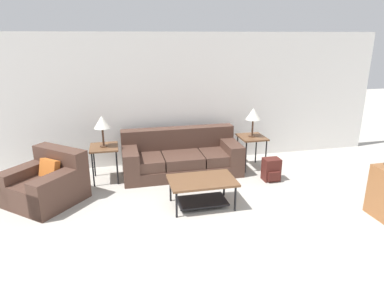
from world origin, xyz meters
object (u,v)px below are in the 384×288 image
at_px(table_lamp_right, 253,115).
at_px(backpack, 271,170).
at_px(couch, 181,158).
at_px(armchair, 47,184).
at_px(table_lamp_left, 102,123).
at_px(side_table_left, 104,150).
at_px(side_table_right, 252,140).
at_px(coffee_table, 202,186).

height_order(table_lamp_right, backpack, table_lamp_right).
height_order(couch, armchair, couch).
relative_size(couch, table_lamp_left, 3.93).
xyz_separation_m(couch, backpack, (1.53, -0.72, -0.09)).
height_order(side_table_left, table_lamp_left, table_lamp_left).
bearing_deg(table_lamp_right, side_table_left, -180.00).
bearing_deg(side_table_right, side_table_left, 180.00).
height_order(side_table_right, table_lamp_left, table_lamp_left).
bearing_deg(couch, backpack, -25.33).
bearing_deg(table_lamp_left, side_table_left, -116.57).
bearing_deg(side_table_right, armchair, -170.25).
relative_size(armchair, side_table_right, 2.14).
distance_m(coffee_table, side_table_right, 1.93).
bearing_deg(coffee_table, table_lamp_left, 137.20).
height_order(couch, coffee_table, couch).
bearing_deg(coffee_table, backpack, 24.49).
bearing_deg(couch, coffee_table, -87.95).
relative_size(coffee_table, table_lamp_right, 1.81).
height_order(side_table_left, side_table_right, same).
distance_m(table_lamp_left, table_lamp_right, 2.82).
bearing_deg(coffee_table, side_table_left, 137.20).
relative_size(side_table_left, table_lamp_left, 1.15).
relative_size(couch, table_lamp_right, 3.93).
height_order(armchair, backpack, armchair).
distance_m(armchair, table_lamp_left, 1.35).
relative_size(armchair, table_lamp_right, 2.47).
xyz_separation_m(side_table_left, table_lamp_left, (0.00, 0.00, 0.51)).
height_order(side_table_right, table_lamp_right, table_lamp_right).
distance_m(couch, side_table_left, 1.44).
bearing_deg(table_lamp_right, table_lamp_left, 180.00).
distance_m(side_table_left, backpack, 3.04).
height_order(table_lamp_left, backpack, table_lamp_left).
relative_size(side_table_left, backpack, 1.56).
height_order(armchair, table_lamp_left, table_lamp_left).
distance_m(coffee_table, table_lamp_left, 2.13).
height_order(couch, backpack, couch).
bearing_deg(backpack, table_lamp_right, 100.14).
xyz_separation_m(table_lamp_left, table_lamp_right, (2.82, 0.00, 0.00)).
bearing_deg(coffee_table, side_table_right, 44.83).
relative_size(armchair, backpack, 3.35).
height_order(side_table_right, backpack, side_table_right).
bearing_deg(side_table_right, couch, 178.06).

